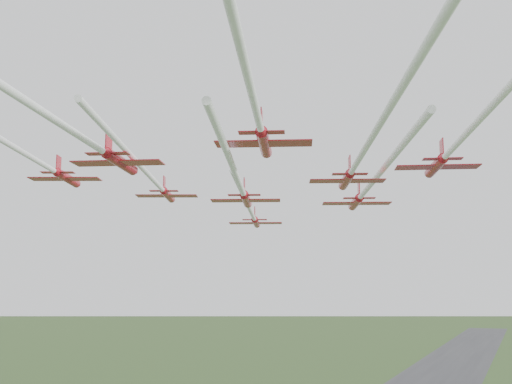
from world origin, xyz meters
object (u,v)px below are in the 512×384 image
at_px(jet_row2_left, 154,181).
at_px(jet_row3_left, 43,164).
at_px(jet_lead, 252,214).
at_px(jet_trail_solo, 249,83).
at_px(jet_row3_mid, 241,186).
at_px(jet_row4_left, 86,140).
at_px(jet_row4_right, 363,152).
at_px(jet_row2_right, 366,189).
at_px(jet_row3_right, 457,143).

bearing_deg(jet_row2_left, jet_row3_left, -151.31).
xyz_separation_m(jet_lead, jet_trail_solo, (22.02, -52.53, 1.10)).
bearing_deg(jet_row3_mid, jet_row4_left, -130.55).
bearing_deg(jet_lead, jet_row4_left, -106.93).
xyz_separation_m(jet_lead, jet_row3_left, (-13.05, -30.18, 2.89)).
bearing_deg(jet_row4_right, jet_row3_left, 152.28).
bearing_deg(jet_row3_mid, jet_row2_left, 142.12).
xyz_separation_m(jet_row2_right, jet_row4_left, (-16.86, -34.53, 0.32)).
height_order(jet_lead, jet_row4_right, jet_lead).
bearing_deg(jet_row4_right, jet_row3_right, 46.79).
xyz_separation_m(jet_row3_right, jet_trail_solo, (-9.24, -32.62, -2.51)).
bearing_deg(jet_row4_left, jet_row2_right, 46.98).
bearing_deg(jet_row2_right, jet_row4_right, -97.89).
distance_m(jet_row3_left, jet_row3_mid, 22.92).
distance_m(jet_row2_right, jet_trail_solo, 44.84).
bearing_deg(jet_row2_right, jet_row2_left, -173.14).
distance_m(jet_row2_left, jet_row2_right, 26.63).
relative_size(jet_row2_right, jet_row3_left, 1.24).
bearing_deg(jet_row2_left, jet_trail_solo, -73.18).
distance_m(jet_row3_mid, jet_row3_right, 23.09).
height_order(jet_row3_right, jet_trail_solo, jet_row3_right).
height_order(jet_lead, jet_row3_right, jet_row3_right).
relative_size(jet_row3_right, jet_trail_solo, 0.94).
relative_size(jet_row2_right, jet_row4_right, 1.03).
bearing_deg(jet_row2_right, jet_trail_solo, -106.22).
xyz_separation_m(jet_row3_mid, jet_row4_left, (-6.73, -18.13, 1.74)).
bearing_deg(jet_row4_left, jet_trail_solo, -44.18).
bearing_deg(jet_lead, jet_row3_left, -133.21).
bearing_deg(jet_row4_right, jet_row2_right, 81.78).
bearing_deg(jet_row2_left, jet_row3_right, -22.58).
bearing_deg(jet_row2_right, jet_row3_right, -64.77).
height_order(jet_row3_right, jet_row4_left, jet_row3_right).
bearing_deg(jet_row4_right, jet_trail_solo, -119.74).
height_order(jet_row3_left, jet_row3_mid, jet_row3_left).
relative_size(jet_row3_mid, jet_row4_left, 0.99).
xyz_separation_m(jet_row2_right, jet_row3_mid, (-10.13, -16.40, -1.42)).
xyz_separation_m(jet_row3_right, jet_row4_right, (-6.37, -15.15, -3.52)).
xyz_separation_m(jet_lead, jet_row3_mid, (8.87, -24.19, -0.09)).
distance_m(jet_row2_left, jet_trail_solo, 42.25).
bearing_deg(jet_row4_left, jet_row3_right, 20.58).
relative_size(jet_lead, jet_row4_left, 1.09).
height_order(jet_row2_left, jet_trail_solo, jet_row2_left).
bearing_deg(jet_row3_right, jet_row3_left, 176.18).
relative_size(jet_row2_right, jet_row4_left, 1.14).
relative_size(jet_lead, jet_row3_mid, 1.10).
height_order(jet_row2_right, jet_row3_right, jet_row3_right).
relative_size(jet_lead, jet_row2_right, 0.96).
xyz_separation_m(jet_row3_left, jet_row3_right, (44.31, 10.28, 0.71)).
relative_size(jet_row2_left, jet_row2_right, 0.93).
bearing_deg(jet_row3_left, jet_row3_right, -9.26).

